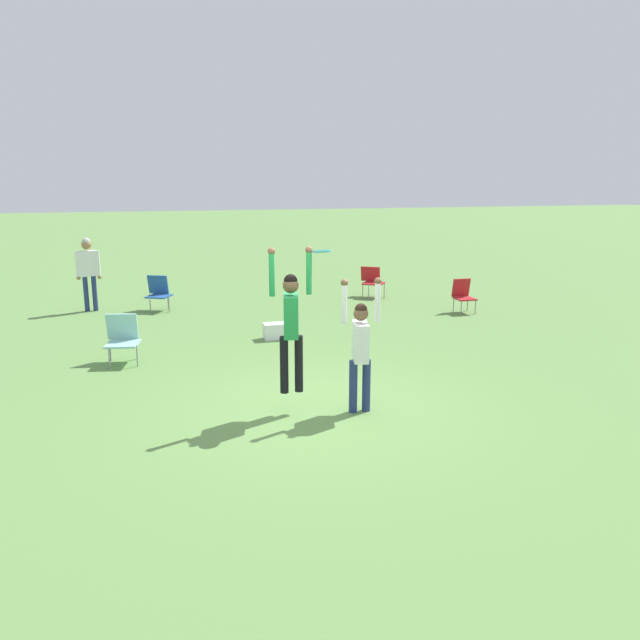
{
  "coord_description": "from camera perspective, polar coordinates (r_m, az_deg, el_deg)",
  "views": [
    {
      "loc": [
        -2.34,
        -8.26,
        3.29
      ],
      "look_at": [
        0.12,
        0.18,
        1.3
      ],
      "focal_mm": 35.0,
      "sensor_mm": 36.0,
      "label": 1
    }
  ],
  "objects": [
    {
      "name": "camping_chair_3",
      "position": [
        17.84,
        4.8,
        3.69
      ],
      "size": [
        0.77,
        0.85,
        0.85
      ],
      "rotation": [
        0.0,
        0.0,
        2.52
      ],
      "color": "gray",
      "rests_on": "ground_plane"
    },
    {
      "name": "camping_chair_1",
      "position": [
        16.45,
        -14.55,
        2.57
      ],
      "size": [
        0.72,
        0.79,
        0.89
      ],
      "rotation": [
        0.0,
        0.0,
        2.66
      ],
      "color": "gray",
      "rests_on": "ground_plane"
    },
    {
      "name": "camping_chair_2",
      "position": [
        16.1,
        12.94,
        2.36
      ],
      "size": [
        0.47,
        0.51,
        0.84
      ],
      "rotation": [
        0.0,
        0.0,
        3.12
      ],
      "color": "gray",
      "rests_on": "ground_plane"
    },
    {
      "name": "person_jumping",
      "position": [
        8.69,
        -2.67,
        0.28
      ],
      "size": [
        0.63,
        0.51,
        2.08
      ],
      "rotation": [
        0.0,
        0.0,
        1.34
      ],
      "color": "black",
      "rests_on": "ground_plane"
    },
    {
      "name": "frisbee",
      "position": [
        8.62,
        0.18,
        6.29
      ],
      "size": [
        0.26,
        0.26,
        0.07
      ],
      "color": "#2D9EDB"
    },
    {
      "name": "person_defending",
      "position": [
        8.84,
        3.72,
        -2.13
      ],
      "size": [
        0.6,
        0.48,
        1.95
      ],
      "rotation": [
        0.0,
        0.0,
        -1.81
      ],
      "color": "navy",
      "rests_on": "ground_plane"
    },
    {
      "name": "ground_plane",
      "position": [
        9.2,
        -0.42,
        -8.21
      ],
      "size": [
        120.0,
        120.0,
        0.0
      ],
      "primitive_type": "plane",
      "color": "#608C47"
    },
    {
      "name": "camping_chair_0",
      "position": [
        11.93,
        -17.61,
        -1.43
      ],
      "size": [
        0.66,
        0.71,
        0.89
      ],
      "rotation": [
        0.0,
        0.0,
        2.93
      ],
      "color": "gray",
      "rests_on": "ground_plane"
    },
    {
      "name": "cooler_box",
      "position": [
        13.15,
        -4.05,
        -1.01
      ],
      "size": [
        0.52,
        0.33,
        0.33
      ],
      "color": "white",
      "rests_on": "ground_plane"
    },
    {
      "name": "person_spectator_near",
      "position": [
        16.78,
        -20.43,
        4.6
      ],
      "size": [
        0.61,
        0.37,
        1.86
      ],
      "rotation": [
        0.0,
        0.0,
        0.41
      ],
      "color": "navy",
      "rests_on": "ground_plane"
    }
  ]
}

